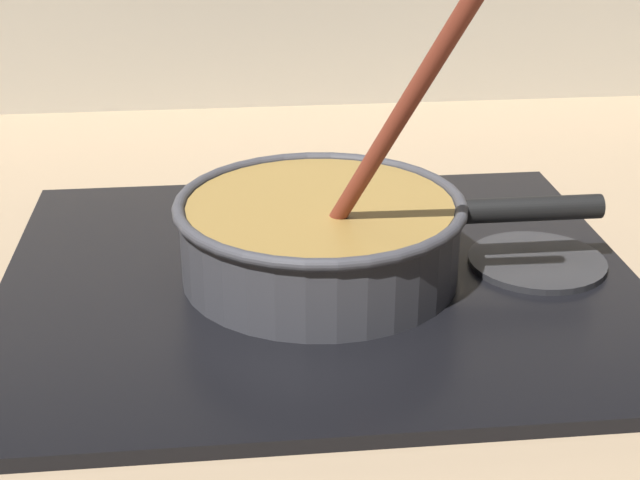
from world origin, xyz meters
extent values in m
cube|color=#9E8466|center=(0.00, 0.00, -0.02)|extent=(2.40, 1.60, 0.04)
cube|color=black|center=(-0.03, 0.20, 0.01)|extent=(0.56, 0.48, 0.01)
torus|color=#592D0C|center=(-0.03, 0.20, 0.02)|extent=(0.17, 0.17, 0.01)
cylinder|color=#262628|center=(0.17, 0.20, 0.01)|extent=(0.12, 0.12, 0.01)
cylinder|color=#38383D|center=(-0.03, 0.20, 0.05)|extent=(0.24, 0.24, 0.07)
cylinder|color=olive|center=(-0.03, 0.20, 0.05)|extent=(0.23, 0.23, 0.06)
torus|color=#38383D|center=(-0.03, 0.20, 0.08)|extent=(0.25, 0.25, 0.01)
cylinder|color=black|center=(0.15, 0.20, 0.07)|extent=(0.13, 0.02, 0.02)
cylinder|color=beige|center=(-0.07, 0.19, 0.07)|extent=(0.03, 0.03, 0.01)
cylinder|color=beige|center=(-0.03, 0.26, 0.07)|extent=(0.03, 0.03, 0.01)
cylinder|color=beige|center=(0.03, 0.19, 0.07)|extent=(0.03, 0.03, 0.01)
cylinder|color=beige|center=(-0.06, 0.23, 0.07)|extent=(0.03, 0.03, 0.01)
cylinder|color=maroon|center=(0.02, 0.12, 0.18)|extent=(0.11, 0.14, 0.24)
cube|color=brown|center=(-0.03, 0.18, 0.06)|extent=(0.05, 0.05, 0.01)
camera|label=1|loc=(-0.11, -0.54, 0.38)|focal=52.39mm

